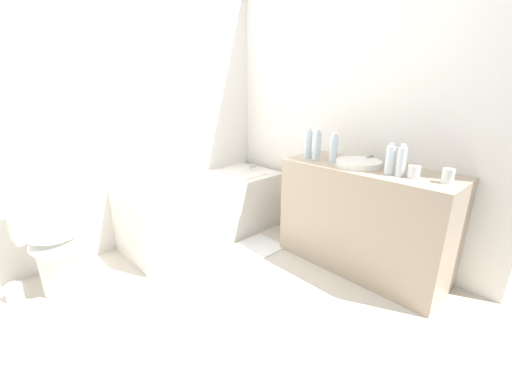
{
  "coord_description": "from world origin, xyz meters",
  "views": [
    {
      "loc": [
        -1.02,
        -1.61,
        1.45
      ],
      "look_at": [
        0.65,
        0.17,
        0.63
      ],
      "focal_mm": 22.32,
      "sensor_mm": 36.0,
      "label": 1
    }
  ],
  "objects_px": {
    "toilet": "(51,243)",
    "sink_faucet": "(372,159)",
    "water_bottle_3": "(308,144)",
    "bathtub": "(206,206)",
    "sink_basin": "(359,163)",
    "water_bottle_1": "(334,148)",
    "water_bottle_4": "(317,146)",
    "bath_mat": "(249,251)",
    "drinking_glass_1": "(414,172)",
    "water_bottle_2": "(401,161)",
    "water_bottle_0": "(390,160)",
    "toilet_paper_roll": "(15,293)",
    "drinking_glass_0": "(448,176)"
  },
  "relations": [
    {
      "from": "water_bottle_0",
      "to": "bath_mat",
      "type": "xyz_separation_m",
      "value": [
        -0.44,
        1.0,
        -0.95
      ]
    },
    {
      "from": "sink_faucet",
      "to": "drinking_glass_1",
      "type": "xyz_separation_m",
      "value": [
        -0.23,
        -0.42,
        0.01
      ]
    },
    {
      "from": "bath_mat",
      "to": "drinking_glass_0",
      "type": "bearing_deg",
      "value": -69.71
    },
    {
      "from": "bath_mat",
      "to": "toilet_paper_roll",
      "type": "xyz_separation_m",
      "value": [
        -1.67,
        0.61,
        0.06
      ]
    },
    {
      "from": "bathtub",
      "to": "drinking_glass_1",
      "type": "distance_m",
      "value": 1.89
    },
    {
      "from": "bathtub",
      "to": "water_bottle_1",
      "type": "relative_size",
      "value": 6.74
    },
    {
      "from": "bathtub",
      "to": "sink_basin",
      "type": "xyz_separation_m",
      "value": [
        0.56,
        -1.29,
        0.57
      ]
    },
    {
      "from": "bathtub",
      "to": "bath_mat",
      "type": "bearing_deg",
      "value": -83.7
    },
    {
      "from": "sink_basin",
      "to": "water_bottle_1",
      "type": "xyz_separation_m",
      "value": [
        -0.02,
        0.22,
        0.09
      ]
    },
    {
      "from": "toilet",
      "to": "water_bottle_2",
      "type": "relative_size",
      "value": 3.21
    },
    {
      "from": "water_bottle_0",
      "to": "drinking_glass_0",
      "type": "xyz_separation_m",
      "value": [
        0.06,
        -0.36,
        -0.06
      ]
    },
    {
      "from": "water_bottle_0",
      "to": "bath_mat",
      "type": "relative_size",
      "value": 0.34
    },
    {
      "from": "sink_faucet",
      "to": "water_bottle_0",
      "type": "relative_size",
      "value": 0.69
    },
    {
      "from": "water_bottle_1",
      "to": "water_bottle_4",
      "type": "relative_size",
      "value": 0.94
    },
    {
      "from": "water_bottle_3",
      "to": "drinking_glass_1",
      "type": "xyz_separation_m",
      "value": [
        0.03,
        -0.88,
        -0.08
      ]
    },
    {
      "from": "water_bottle_1",
      "to": "toilet_paper_roll",
      "type": "height_order",
      "value": "water_bottle_1"
    },
    {
      "from": "toilet",
      "to": "water_bottle_3",
      "type": "xyz_separation_m",
      "value": [
        1.84,
        -0.85,
        0.6
      ]
    },
    {
      "from": "toilet",
      "to": "sink_faucet",
      "type": "xyz_separation_m",
      "value": [
        2.1,
        -1.3,
        0.51
      ]
    },
    {
      "from": "bath_mat",
      "to": "water_bottle_4",
      "type": "bearing_deg",
      "value": -39.12
    },
    {
      "from": "sink_basin",
      "to": "toilet_paper_roll",
      "type": "bearing_deg",
      "value": 148.2
    },
    {
      "from": "water_bottle_4",
      "to": "bathtub",
      "type": "bearing_deg",
      "value": 118.92
    },
    {
      "from": "bathtub",
      "to": "water_bottle_2",
      "type": "xyz_separation_m",
      "value": [
        0.51,
        -1.63,
        0.65
      ]
    },
    {
      "from": "sink_faucet",
      "to": "drinking_glass_1",
      "type": "bearing_deg",
      "value": -118.64
    },
    {
      "from": "water_bottle_1",
      "to": "toilet_paper_roll",
      "type": "relative_size",
      "value": 1.88
    },
    {
      "from": "toilet",
      "to": "water_bottle_0",
      "type": "bearing_deg",
      "value": 44.62
    },
    {
      "from": "bathtub",
      "to": "bath_mat",
      "type": "xyz_separation_m",
      "value": [
        0.06,
        -0.56,
        -0.3
      ]
    },
    {
      "from": "water_bottle_1",
      "to": "water_bottle_2",
      "type": "distance_m",
      "value": 0.56
    },
    {
      "from": "water_bottle_2",
      "to": "toilet_paper_roll",
      "type": "distance_m",
      "value": 2.85
    },
    {
      "from": "water_bottle_4",
      "to": "water_bottle_3",
      "type": "bearing_deg",
      "value": 93.68
    },
    {
      "from": "drinking_glass_1",
      "to": "toilet_paper_roll",
      "type": "bearing_deg",
      "value": 140.41
    },
    {
      "from": "water_bottle_2",
      "to": "water_bottle_3",
      "type": "xyz_separation_m",
      "value": [
        -0.0,
        0.79,
        0.02
      ]
    },
    {
      "from": "bathtub",
      "to": "water_bottle_2",
      "type": "relative_size",
      "value": 7.26
    },
    {
      "from": "sink_faucet",
      "to": "water_bottle_0",
      "type": "height_order",
      "value": "water_bottle_0"
    },
    {
      "from": "sink_basin",
      "to": "water_bottle_2",
      "type": "bearing_deg",
      "value": -98.79
    },
    {
      "from": "bathtub",
      "to": "sink_faucet",
      "type": "distance_m",
      "value": 1.61
    },
    {
      "from": "water_bottle_3",
      "to": "water_bottle_4",
      "type": "relative_size",
      "value": 1.02
    },
    {
      "from": "water_bottle_2",
      "to": "water_bottle_3",
      "type": "bearing_deg",
      "value": 90.3
    },
    {
      "from": "water_bottle_2",
      "to": "toilet_paper_roll",
      "type": "height_order",
      "value": "water_bottle_2"
    },
    {
      "from": "sink_faucet",
      "to": "toilet_paper_roll",
      "type": "xyz_separation_m",
      "value": [
        -2.37,
        1.34,
        -0.82
      ]
    },
    {
      "from": "water_bottle_0",
      "to": "water_bottle_3",
      "type": "height_order",
      "value": "water_bottle_3"
    },
    {
      "from": "sink_faucet",
      "to": "drinking_glass_1",
      "type": "height_order",
      "value": "drinking_glass_1"
    },
    {
      "from": "sink_basin",
      "to": "drinking_glass_1",
      "type": "bearing_deg",
      "value": -93.94
    },
    {
      "from": "water_bottle_0",
      "to": "water_bottle_2",
      "type": "height_order",
      "value": "same"
    },
    {
      "from": "bath_mat",
      "to": "water_bottle_3",
      "type": "bearing_deg",
      "value": -32.1
    },
    {
      "from": "toilet",
      "to": "bath_mat",
      "type": "relative_size",
      "value": 1.09
    },
    {
      "from": "water_bottle_1",
      "to": "water_bottle_4",
      "type": "bearing_deg",
      "value": 102.41
    },
    {
      "from": "toilet",
      "to": "water_bottle_2",
      "type": "bearing_deg",
      "value": 43.37
    },
    {
      "from": "water_bottle_4",
      "to": "bath_mat",
      "type": "xyz_separation_m",
      "value": [
        -0.45,
        0.36,
        -0.97
      ]
    },
    {
      "from": "water_bottle_2",
      "to": "drinking_glass_0",
      "type": "relative_size",
      "value": 2.35
    },
    {
      "from": "drinking_glass_1",
      "to": "bath_mat",
      "type": "relative_size",
      "value": 0.13
    }
  ]
}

